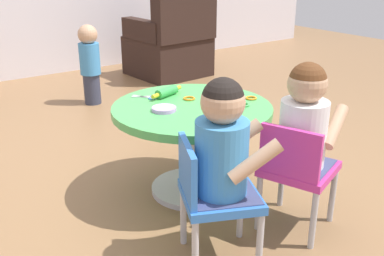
{
  "coord_description": "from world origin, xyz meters",
  "views": [
    {
      "loc": [
        -1.26,
        -1.76,
        1.21
      ],
      "look_at": [
        0.0,
        0.0,
        0.37
      ],
      "focal_mm": 41.99,
      "sensor_mm": 36.0,
      "label": 1
    }
  ],
  "objects_px": {
    "seated_child_right": "(304,120)",
    "rolling_pin": "(167,92)",
    "child_chair_right": "(296,170)",
    "craft_scissors": "(148,97)",
    "child_chair_left": "(212,195)",
    "seated_child_left": "(223,143)",
    "craft_table": "(192,129)",
    "armchair_dark": "(171,46)",
    "toddler_standing": "(90,62)"
  },
  "relations": [
    {
      "from": "seated_child_right",
      "to": "rolling_pin",
      "type": "relative_size",
      "value": 2.26
    },
    {
      "from": "child_chair_right",
      "to": "craft_scissors",
      "type": "height_order",
      "value": "child_chair_right"
    },
    {
      "from": "child_chair_left",
      "to": "seated_child_left",
      "type": "bearing_deg",
      "value": -24.23
    },
    {
      "from": "child_chair_left",
      "to": "child_chair_right",
      "type": "distance_m",
      "value": 0.45
    },
    {
      "from": "craft_table",
      "to": "seated_child_right",
      "type": "distance_m",
      "value": 0.61
    },
    {
      "from": "seated_child_right",
      "to": "rolling_pin",
      "type": "height_order",
      "value": "seated_child_right"
    },
    {
      "from": "craft_table",
      "to": "rolling_pin",
      "type": "distance_m",
      "value": 0.26
    },
    {
      "from": "seated_child_left",
      "to": "armchair_dark",
      "type": "bearing_deg",
      "value": 60.92
    },
    {
      "from": "armchair_dark",
      "to": "rolling_pin",
      "type": "height_order",
      "value": "armchair_dark"
    },
    {
      "from": "seated_child_left",
      "to": "toddler_standing",
      "type": "height_order",
      "value": "seated_child_left"
    },
    {
      "from": "toddler_standing",
      "to": "rolling_pin",
      "type": "height_order",
      "value": "toddler_standing"
    },
    {
      "from": "craft_table",
      "to": "seated_child_right",
      "type": "xyz_separation_m",
      "value": [
        0.21,
        -0.55,
        0.17
      ]
    },
    {
      "from": "toddler_standing",
      "to": "craft_scissors",
      "type": "height_order",
      "value": "toddler_standing"
    },
    {
      "from": "seated_child_left",
      "to": "rolling_pin",
      "type": "height_order",
      "value": "seated_child_left"
    },
    {
      "from": "armchair_dark",
      "to": "seated_child_right",
      "type": "bearing_deg",
      "value": -111.19
    },
    {
      "from": "child_chair_right",
      "to": "seated_child_right",
      "type": "height_order",
      "value": "seated_child_right"
    },
    {
      "from": "seated_child_right",
      "to": "craft_scissors",
      "type": "relative_size",
      "value": 3.83
    },
    {
      "from": "craft_table",
      "to": "craft_scissors",
      "type": "bearing_deg",
      "value": 114.83
    },
    {
      "from": "armchair_dark",
      "to": "seated_child_left",
      "type": "bearing_deg",
      "value": -119.08
    },
    {
      "from": "seated_child_left",
      "to": "seated_child_right",
      "type": "distance_m",
      "value": 0.45
    },
    {
      "from": "craft_table",
      "to": "rolling_pin",
      "type": "bearing_deg",
      "value": 95.34
    },
    {
      "from": "seated_child_right",
      "to": "rolling_pin",
      "type": "xyz_separation_m",
      "value": [
        -0.23,
        0.76,
        -0.02
      ]
    },
    {
      "from": "child_chair_right",
      "to": "armchair_dark",
      "type": "distance_m",
      "value": 2.92
    },
    {
      "from": "child_chair_right",
      "to": "seated_child_right",
      "type": "distance_m",
      "value": 0.23
    },
    {
      "from": "craft_scissors",
      "to": "rolling_pin",
      "type": "bearing_deg",
      "value": -22.36
    },
    {
      "from": "seated_child_right",
      "to": "toddler_standing",
      "type": "relative_size",
      "value": 0.76
    },
    {
      "from": "seated_child_left",
      "to": "armchair_dark",
      "type": "xyz_separation_m",
      "value": [
        1.49,
        2.69,
        -0.22
      ]
    },
    {
      "from": "seated_child_left",
      "to": "craft_scissors",
      "type": "height_order",
      "value": "seated_child_left"
    },
    {
      "from": "child_chair_right",
      "to": "toddler_standing",
      "type": "distance_m",
      "value": 2.31
    },
    {
      "from": "rolling_pin",
      "to": "child_chair_left",
      "type": "bearing_deg",
      "value": -109.14
    },
    {
      "from": "child_chair_left",
      "to": "rolling_pin",
      "type": "xyz_separation_m",
      "value": [
        0.25,
        0.73,
        0.21
      ]
    },
    {
      "from": "seated_child_right",
      "to": "rolling_pin",
      "type": "distance_m",
      "value": 0.79
    },
    {
      "from": "craft_table",
      "to": "toddler_standing",
      "type": "relative_size",
      "value": 1.22
    },
    {
      "from": "child_chair_right",
      "to": "toddler_standing",
      "type": "relative_size",
      "value": 0.8
    },
    {
      "from": "seated_child_left",
      "to": "child_chair_left",
      "type": "bearing_deg",
      "value": 155.77
    },
    {
      "from": "rolling_pin",
      "to": "craft_scissors",
      "type": "height_order",
      "value": "rolling_pin"
    },
    {
      "from": "toddler_standing",
      "to": "craft_scissors",
      "type": "xyz_separation_m",
      "value": [
        -0.31,
        -1.49,
        0.13
      ]
    },
    {
      "from": "craft_scissors",
      "to": "child_chair_left",
      "type": "bearing_deg",
      "value": -101.64
    },
    {
      "from": "rolling_pin",
      "to": "craft_scissors",
      "type": "relative_size",
      "value": 1.7
    },
    {
      "from": "seated_child_left",
      "to": "rolling_pin",
      "type": "distance_m",
      "value": 0.78
    },
    {
      "from": "craft_table",
      "to": "toddler_standing",
      "type": "distance_m",
      "value": 1.75
    },
    {
      "from": "seated_child_left",
      "to": "armchair_dark",
      "type": "height_order",
      "value": "armchair_dark"
    },
    {
      "from": "rolling_pin",
      "to": "child_chair_right",
      "type": "bearing_deg",
      "value": -75.96
    },
    {
      "from": "craft_table",
      "to": "seated_child_left",
      "type": "bearing_deg",
      "value": -113.73
    },
    {
      "from": "child_chair_right",
      "to": "armchair_dark",
      "type": "xyz_separation_m",
      "value": [
        1.08,
        2.71,
        0.0
      ]
    },
    {
      "from": "child_chair_right",
      "to": "craft_scissors",
      "type": "relative_size",
      "value": 4.03
    },
    {
      "from": "craft_table",
      "to": "armchair_dark",
      "type": "height_order",
      "value": "armchair_dark"
    },
    {
      "from": "craft_table",
      "to": "armchair_dark",
      "type": "bearing_deg",
      "value": 59.66
    },
    {
      "from": "child_chair_left",
      "to": "craft_scissors",
      "type": "relative_size",
      "value": 4.03
    },
    {
      "from": "toddler_standing",
      "to": "rolling_pin",
      "type": "bearing_deg",
      "value": -97.82
    }
  ]
}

